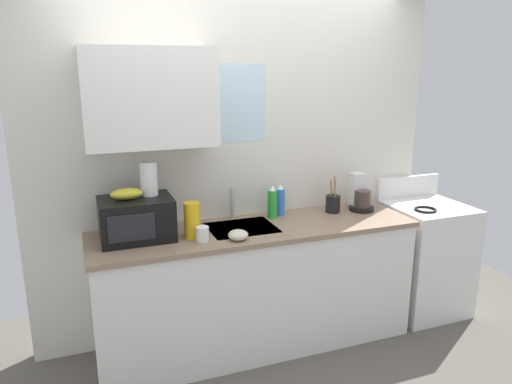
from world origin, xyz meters
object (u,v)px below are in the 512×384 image
object	(u,v)px
mug_white	(202,234)
small_bowl	(238,235)
dish_soap_bottle_green	(272,203)
utensil_crock	(333,203)
stove_range	(424,257)
banana_bunch	(127,194)
microwave	(136,219)
paper_towel_roll	(149,179)
cereal_canister	(192,220)
dish_soap_bottle_blue	(280,201)
coffee_maker	(360,196)

from	to	relation	value
mug_white	small_bowl	bearing A→B (deg)	-15.26
dish_soap_bottle_green	utensil_crock	world-z (taller)	utensil_crock
stove_range	banana_bunch	distance (m)	2.45
microwave	utensil_crock	world-z (taller)	utensil_crock
paper_towel_roll	cereal_canister	world-z (taller)	paper_towel_roll
dish_soap_bottle_blue	coffee_maker	bearing A→B (deg)	-8.13
banana_bunch	paper_towel_roll	world-z (taller)	paper_towel_roll
stove_range	banana_bunch	bearing A→B (deg)	178.86
utensil_crock	microwave	bearing A→B (deg)	-177.22
paper_towel_roll	mug_white	size ratio (longest dim) A/B	2.32
coffee_maker	paper_towel_roll	bearing A→B (deg)	-179.70
small_bowl	stove_range	bearing A→B (deg)	6.92
dish_soap_bottle_green	cereal_canister	size ratio (longest dim) A/B	1.05
coffee_maker	mug_white	world-z (taller)	coffee_maker
dish_soap_bottle_green	dish_soap_bottle_blue	bearing A→B (deg)	31.27
dish_soap_bottle_blue	mug_white	xyz separation A→B (m)	(-0.68, -0.34, -0.06)
small_bowl	coffee_maker	bearing A→B (deg)	15.69
stove_range	microwave	xyz separation A→B (m)	(-2.28, 0.04, 0.58)
coffee_maker	dish_soap_bottle_blue	bearing A→B (deg)	171.87
coffee_maker	cereal_canister	bearing A→B (deg)	-173.36
paper_towel_roll	coffee_maker	world-z (taller)	paper_towel_roll
stove_range	microwave	distance (m)	2.35
paper_towel_roll	dish_soap_bottle_green	bearing A→B (deg)	3.06
stove_range	mug_white	distance (m)	1.96
dish_soap_bottle_green	cereal_canister	distance (m)	0.67
microwave	paper_towel_roll	bearing A→B (deg)	27.17
dish_soap_bottle_blue	utensil_crock	world-z (taller)	utensil_crock
coffee_maker	utensil_crock	bearing A→B (deg)	177.16
mug_white	banana_bunch	bearing A→B (deg)	156.29
cereal_canister	mug_white	size ratio (longest dim) A/B	2.46
paper_towel_roll	stove_range	bearing A→B (deg)	-2.53
microwave	banana_bunch	world-z (taller)	banana_bunch
coffee_maker	utensil_crock	distance (m)	0.23
banana_bunch	small_bowl	bearing A→B (deg)	-20.96
microwave	dish_soap_bottle_green	bearing A→B (deg)	5.74
stove_range	mug_white	size ratio (longest dim) A/B	11.37
coffee_maker	dish_soap_bottle_green	distance (m)	0.72
banana_bunch	dish_soap_bottle_green	size ratio (longest dim) A/B	0.82
microwave	coffee_maker	distance (m)	1.70
microwave	mug_white	distance (m)	0.44
dish_soap_bottle_green	small_bowl	xyz separation A→B (m)	(-0.38, -0.35, -0.08)
coffee_maker	cereal_canister	xyz separation A→B (m)	(-1.36, -0.16, 0.01)
microwave	dish_soap_bottle_green	world-z (taller)	microwave
stove_range	cereal_canister	xyz separation A→B (m)	(-1.94, -0.05, 0.56)
banana_bunch	dish_soap_bottle_green	bearing A→B (deg)	5.38
dish_soap_bottle_blue	microwave	bearing A→B (deg)	-171.99
microwave	cereal_canister	world-z (taller)	microwave
utensil_crock	small_bowl	distance (m)	0.93
mug_white	utensil_crock	xyz separation A→B (m)	(1.09, 0.26, 0.02)
microwave	cereal_canister	xyz separation A→B (m)	(0.34, -0.10, -0.02)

